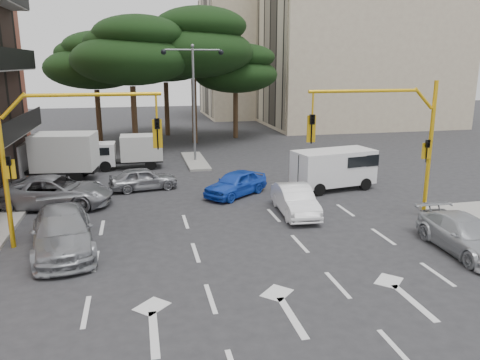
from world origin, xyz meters
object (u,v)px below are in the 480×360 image
object	(u,v)px
box_truck_b	(129,152)
street_lamp_center	(193,83)
signal_mast_right	(394,132)
car_silver_wagon	(63,231)
van_white	(333,169)
car_blue_compact	(236,183)
box_truck_a	(47,158)
car_silver_parked	(465,235)
signal_mast_left	(54,143)
car_silver_cross_b	(143,179)
car_silver_cross_a	(54,192)
car_white_hatch	(295,200)

from	to	relation	value
box_truck_b	street_lamp_center	bearing A→B (deg)	-75.56
signal_mast_right	car_silver_wagon	bearing A→B (deg)	-176.74
van_white	car_silver_wagon	bearing A→B (deg)	-75.67
car_blue_compact	box_truck_a	distance (m)	11.36
street_lamp_center	van_white	size ratio (longest dim) A/B	1.78
signal_mast_right	car_silver_parked	size ratio (longest dim) A/B	1.35
car_silver_wagon	car_blue_compact	bearing A→B (deg)	28.34
signal_mast_left	street_lamp_center	bearing A→B (deg)	64.09
car_silver_cross_b	car_silver_cross_a	bearing A→B (deg)	109.39
signal_mast_left	car_silver_cross_a	bearing A→B (deg)	101.86
signal_mast_right	car_silver_parked	xyz separation A→B (m)	(0.80, -4.01, -3.24)
signal_mast_left	box_truck_a	size ratio (longest dim) A/B	1.06
signal_mast_left	car_silver_parked	bearing A→B (deg)	-15.54
car_white_hatch	box_truck_a	xyz separation A→B (m)	(-12.00, 8.93, 0.73)
signal_mast_right	box_truck_b	bearing A→B (deg)	130.92
street_lamp_center	car_white_hatch	size ratio (longest dim) A/B	1.94
car_blue_compact	car_silver_cross_b	distance (m)	5.16
car_blue_compact	car_silver_cross_a	world-z (taller)	car_silver_cross_a
car_silver_wagon	box_truck_b	bearing A→B (deg)	71.63
street_lamp_center	car_silver_cross_a	size ratio (longest dim) A/B	1.44
car_silver_wagon	car_silver_parked	world-z (taller)	car_silver_wagon
car_silver_cross_a	car_silver_cross_b	size ratio (longest dim) A/B	1.49
car_blue_compact	car_silver_parked	world-z (taller)	car_blue_compact
car_silver_cross_a	box_truck_b	size ratio (longest dim) A/B	1.23
signal_mast_right	street_lamp_center	size ratio (longest dim) A/B	0.77
signal_mast_right	car_silver_wagon	xyz separation A→B (m)	(-13.50, -0.77, -3.13)
car_blue_compact	van_white	world-z (taller)	van_white
street_lamp_center	car_blue_compact	bearing A→B (deg)	-83.54
car_white_hatch	car_silver_cross_b	world-z (taller)	car_white_hatch
signal_mast_right	box_truck_b	size ratio (longest dim) A/B	1.36
box_truck_b	car_silver_wagon	bearing A→B (deg)	171.43
signal_mast_right	car_white_hatch	bearing A→B (deg)	158.60
box_truck_b	car_silver_cross_a	bearing A→B (deg)	157.42
signal_mast_right	car_blue_compact	size ratio (longest dim) A/B	1.57
car_blue_compact	box_truck_b	size ratio (longest dim) A/B	0.87
signal_mast_right	box_truck_b	xyz separation A→B (m)	(-11.22, 12.94, -2.80)
signal_mast_right	signal_mast_left	size ratio (longest dim) A/B	1.00
street_lamp_center	car_silver_wagon	bearing A→B (deg)	-114.37
car_silver_parked	street_lamp_center	bearing A→B (deg)	114.79
car_blue_compact	box_truck_a	xyz separation A→B (m)	(-10.01, 5.33, 0.74)
car_white_hatch	box_truck_a	bearing A→B (deg)	147.03
signal_mast_left	car_white_hatch	bearing A→B (deg)	8.65
signal_mast_left	car_silver_cross_b	bearing A→B (deg)	66.68
car_white_hatch	car_silver_parked	size ratio (longest dim) A/B	0.90
car_white_hatch	van_white	distance (m)	5.15
box_truck_b	signal_mast_left	bearing A→B (deg)	170.40
car_silver_wagon	signal_mast_right	bearing A→B (deg)	-5.68
car_silver_cross_b	car_silver_parked	world-z (taller)	car_silver_parked
signal_mast_right	car_silver_cross_b	distance (m)	13.17
signal_mast_right	car_white_hatch	distance (m)	5.20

